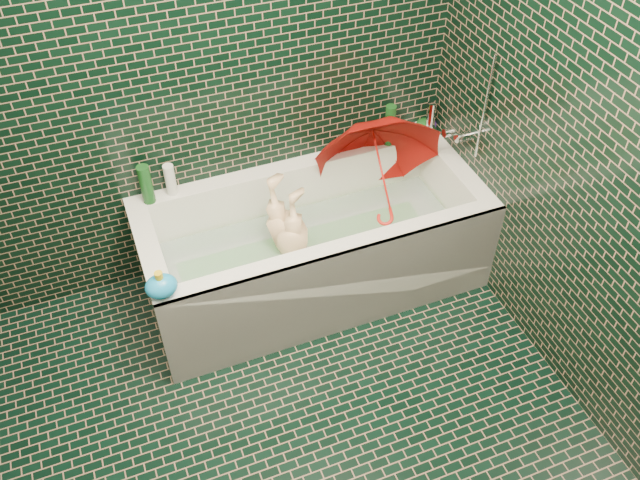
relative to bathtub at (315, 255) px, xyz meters
name	(u,v)px	position (x,y,z in m)	size (l,w,h in m)	color
floor	(302,476)	(-0.45, -1.01, -0.21)	(2.80, 2.80, 0.00)	black
wall_back	(183,52)	(-0.45, 0.39, 1.04)	(2.80, 2.80, 0.00)	black
bathtub	(315,255)	(0.00, 0.00, 0.00)	(1.70, 0.75, 0.55)	white
bath_mat	(314,260)	(0.00, 0.02, -0.06)	(1.35, 0.47, 0.01)	#3CD52A
water	(313,240)	(0.00, 0.02, 0.09)	(1.48, 0.53, 0.00)	silver
faucet	(468,130)	(0.81, 0.01, 0.56)	(0.18, 0.19, 0.55)	silver
child	(291,248)	(-0.13, 0.00, 0.10)	(0.30, 0.19, 0.81)	beige
umbrella	(382,173)	(0.40, 0.08, 0.36)	(0.63, 0.63, 0.56)	red
soap_bottle_a	(426,136)	(0.77, 0.31, 0.34)	(0.11, 0.11, 0.28)	white
soap_bottle_b	(428,131)	(0.80, 0.35, 0.34)	(0.09, 0.09, 0.20)	#3F1F75
soap_bottle_c	(430,134)	(0.80, 0.31, 0.34)	(0.13, 0.13, 0.17)	#144718
bottle_right_tall	(390,125)	(0.55, 0.33, 0.45)	(0.06, 0.06, 0.23)	#144718
bottle_right_pump	(431,118)	(0.80, 0.33, 0.43)	(0.05, 0.05, 0.19)	silver
bottle_left_tall	(146,184)	(-0.73, 0.32, 0.44)	(0.06, 0.06, 0.21)	#144718
bottle_left_short	(170,180)	(-0.61, 0.34, 0.42)	(0.05, 0.05, 0.17)	white
rubber_duck	(384,133)	(0.54, 0.36, 0.38)	(0.13, 0.10, 0.10)	yellow
bath_toy	(161,286)	(-0.80, -0.30, 0.40)	(0.17, 0.15, 0.13)	#1993E6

